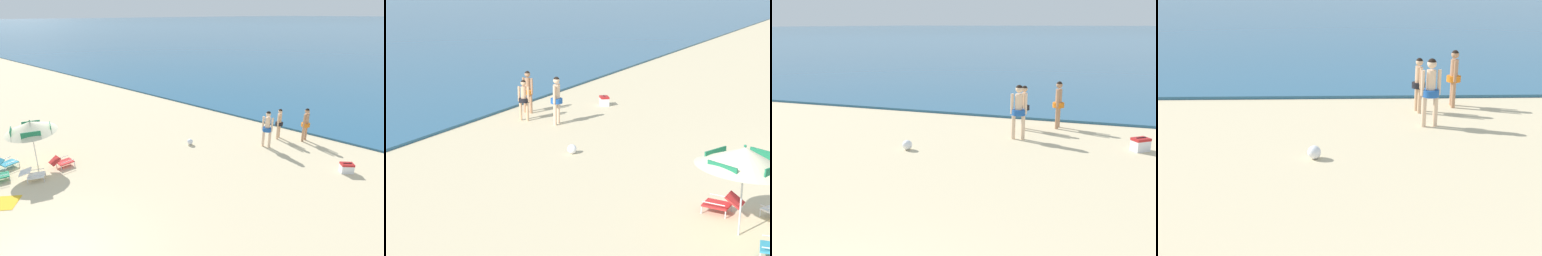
{
  "view_description": "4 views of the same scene",
  "coord_description": "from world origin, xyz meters",
  "views": [
    {
      "loc": [
        7.05,
        -2.2,
        6.1
      ],
      "look_at": [
        -2.28,
        8.32,
        0.9
      ],
      "focal_mm": 29.03,
      "sensor_mm": 36.0,
      "label": 1
    },
    {
      "loc": [
        -17.47,
        -0.04,
        5.42
      ],
      "look_at": [
        -2.77,
        7.88,
        0.97
      ],
      "focal_mm": 53.95,
      "sensor_mm": 36.0,
      "label": 2
    },
    {
      "loc": [
        3.12,
        -2.76,
        3.71
      ],
      "look_at": [
        -0.52,
        8.08,
        0.88
      ],
      "focal_mm": 39.46,
      "sensor_mm": 36.0,
      "label": 3
    },
    {
      "loc": [
        -1.89,
        -1.6,
        3.88
      ],
      "look_at": [
        -1.62,
        8.11,
        0.76
      ],
      "focal_mm": 45.36,
      "sensor_mm": 36.0,
      "label": 4
    }
  ],
  "objects": [
    {
      "name": "beach_umbrella_striped_main",
      "position": [
        -5.81,
        2.32,
        1.74
      ],
      "size": [
        2.87,
        2.88,
        2.06
      ],
      "color": "silver",
      "rests_on": "ground"
    },
    {
      "name": "lounge_chair_spare_folded",
      "position": [
        -4.83,
        2.92,
        0.27
      ],
      "size": [
        0.61,
        0.92,
        0.53
      ],
      "color": "red",
      "rests_on": "ground"
    },
    {
      "name": "person_standing_near_shore",
      "position": [
        0.45,
        11.96,
        0.92
      ],
      "size": [
        0.39,
        0.47,
        1.58
      ],
      "color": "#D8A87F",
      "rests_on": "ground"
    },
    {
      "name": "person_standing_beside",
      "position": [
        0.53,
        10.56,
        1.04
      ],
      "size": [
        0.53,
        0.44,
        1.81
      ],
      "color": "beige",
      "rests_on": "ground"
    },
    {
      "name": "person_wading_in",
      "position": [
        1.59,
        12.53,
        0.99
      ],
      "size": [
        0.42,
        0.51,
        1.71
      ],
      "color": "tan",
      "rests_on": "ground"
    },
    {
      "name": "cooler_box",
      "position": [
        4.28,
        10.4,
        0.2
      ],
      "size": [
        0.61,
        0.58,
        0.43
      ],
      "color": "white",
      "rests_on": "ground"
    },
    {
      "name": "beach_ball",
      "position": [
        -2.4,
        8.29,
        0.15
      ],
      "size": [
        0.3,
        0.3,
        0.3
      ],
      "primitive_type": "sphere",
      "color": "white",
      "rests_on": "ground"
    }
  ]
}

